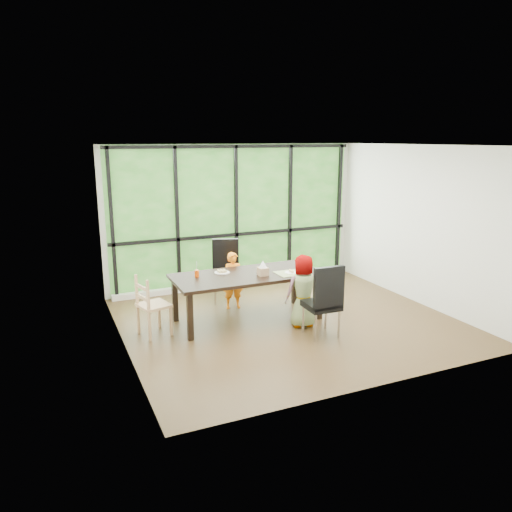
% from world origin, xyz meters
% --- Properties ---
extents(ground, '(5.00, 5.00, 0.00)m').
position_xyz_m(ground, '(0.00, 0.00, 0.00)').
color(ground, black).
rests_on(ground, ground).
extents(back_wall, '(5.00, 0.00, 5.00)m').
position_xyz_m(back_wall, '(0.00, 2.25, 1.35)').
color(back_wall, silver).
rests_on(back_wall, ground).
extents(foliage_backdrop, '(4.80, 0.02, 2.65)m').
position_xyz_m(foliage_backdrop, '(0.00, 2.23, 1.35)').
color(foliage_backdrop, '#204F17').
rests_on(foliage_backdrop, back_wall).
extents(window_mullions, '(4.80, 0.06, 2.65)m').
position_xyz_m(window_mullions, '(0.00, 2.19, 1.35)').
color(window_mullions, black).
rests_on(window_mullions, back_wall).
extents(window_sill, '(4.80, 0.12, 0.10)m').
position_xyz_m(window_sill, '(0.00, 2.15, 0.05)').
color(window_sill, silver).
rests_on(window_sill, ground).
extents(dining_table, '(2.39, 1.22, 0.75)m').
position_xyz_m(dining_table, '(-0.55, 0.33, 0.38)').
color(dining_table, black).
rests_on(dining_table, ground).
extents(chair_window_leather, '(0.59, 0.59, 1.08)m').
position_xyz_m(chair_window_leather, '(-0.55, 1.33, 0.54)').
color(chair_window_leather, black).
rests_on(chair_window_leather, ground).
extents(chair_interior_leather, '(0.48, 0.48, 1.08)m').
position_xyz_m(chair_interior_leather, '(0.18, -0.67, 0.54)').
color(chair_interior_leather, black).
rests_on(chair_interior_leather, ground).
extents(chair_end_beech, '(0.49, 0.51, 0.90)m').
position_xyz_m(chair_end_beech, '(-2.03, 0.33, 0.45)').
color(chair_end_beech, tan).
rests_on(chair_end_beech, ground).
extents(child_toddler, '(0.38, 0.28, 0.96)m').
position_xyz_m(child_toddler, '(-0.55, 0.95, 0.48)').
color(child_toddler, orange).
rests_on(child_toddler, ground).
extents(child_older, '(0.60, 0.44, 1.11)m').
position_xyz_m(child_older, '(0.13, -0.24, 0.56)').
color(child_older, slate).
rests_on(child_older, ground).
extents(placemat, '(0.51, 0.37, 0.01)m').
position_xyz_m(placemat, '(0.11, 0.10, 0.75)').
color(placemat, tan).
rests_on(placemat, dining_table).
extents(plate_far, '(0.24, 0.24, 0.01)m').
position_xyz_m(plate_far, '(-0.89, 0.55, 0.76)').
color(plate_far, white).
rests_on(plate_far, dining_table).
extents(plate_near, '(0.21, 0.21, 0.01)m').
position_xyz_m(plate_near, '(0.10, 0.11, 0.76)').
color(plate_near, white).
rests_on(plate_near, dining_table).
extents(orange_cup, '(0.07, 0.07, 0.11)m').
position_xyz_m(orange_cup, '(-1.32, 0.50, 0.80)').
color(orange_cup, '#F54C05').
rests_on(orange_cup, dining_table).
extents(green_cup, '(0.07, 0.07, 0.10)m').
position_xyz_m(green_cup, '(0.37, 0.02, 0.80)').
color(green_cup, green).
rests_on(green_cup, dining_table).
extents(white_mug, '(0.08, 0.08, 0.08)m').
position_xyz_m(white_mug, '(0.54, 0.38, 0.79)').
color(white_mug, white).
rests_on(white_mug, dining_table).
extents(tissue_box, '(0.15, 0.15, 0.13)m').
position_xyz_m(tissue_box, '(-0.37, 0.17, 0.81)').
color(tissue_box, tan).
rests_on(tissue_box, dining_table).
extents(crepe_rolls_far, '(0.15, 0.12, 0.04)m').
position_xyz_m(crepe_rolls_far, '(-0.89, 0.55, 0.78)').
color(crepe_rolls_far, tan).
rests_on(crepe_rolls_far, plate_far).
extents(crepe_rolls_near, '(0.05, 0.12, 0.04)m').
position_xyz_m(crepe_rolls_near, '(0.10, 0.11, 0.78)').
color(crepe_rolls_near, tan).
rests_on(crepe_rolls_near, plate_near).
extents(straw_white, '(0.01, 0.04, 0.20)m').
position_xyz_m(straw_white, '(-1.32, 0.50, 0.90)').
color(straw_white, white).
rests_on(straw_white, orange_cup).
extents(straw_pink, '(0.01, 0.04, 0.20)m').
position_xyz_m(straw_pink, '(0.37, 0.02, 0.89)').
color(straw_pink, pink).
rests_on(straw_pink, green_cup).
extents(tissue, '(0.12, 0.12, 0.11)m').
position_xyz_m(tissue, '(-0.37, 0.17, 0.93)').
color(tissue, white).
rests_on(tissue, tissue_box).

